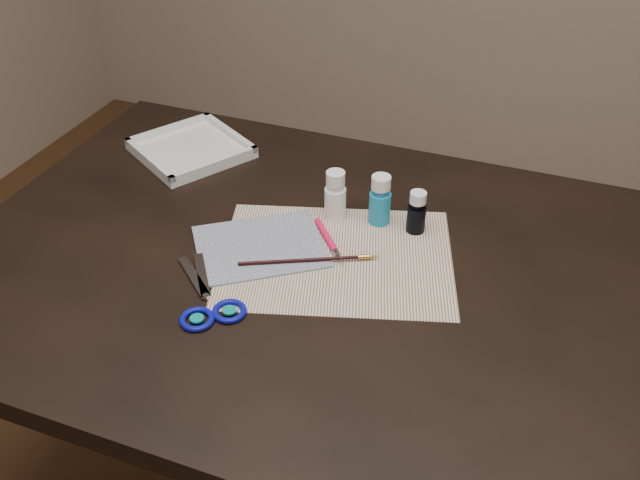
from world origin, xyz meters
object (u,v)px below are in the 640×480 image
(paint_bottle_white, at_px, (335,195))
(palette_tray, at_px, (191,148))
(paper, at_px, (336,258))
(paint_bottle_navy, at_px, (417,212))
(paint_bottle_cyan, at_px, (380,200))
(scissors, at_px, (198,290))
(canvas, at_px, (260,246))

(paint_bottle_white, distance_m, palette_tray, 0.40)
(paper, distance_m, paint_bottle_navy, 0.17)
(paper, xyz_separation_m, paint_bottle_cyan, (0.04, 0.13, 0.05))
(paper, height_order, scissors, scissors)
(paper, distance_m, scissors, 0.25)
(canvas, xyz_separation_m, paint_bottle_cyan, (0.17, 0.15, 0.05))
(paint_bottle_white, bearing_deg, canvas, -123.34)
(paint_bottle_white, bearing_deg, paper, -69.03)
(canvas, bearing_deg, paint_bottle_navy, 31.31)
(paper, bearing_deg, paint_bottle_navy, 49.88)
(scissors, bearing_deg, palette_tray, -18.32)
(paint_bottle_white, distance_m, paint_bottle_navy, 0.15)
(paper, xyz_separation_m, paint_bottle_navy, (0.11, 0.13, 0.04))
(paint_bottle_white, bearing_deg, palette_tray, 162.31)
(paint_bottle_cyan, distance_m, scissors, 0.38)
(paint_bottle_white, relative_size, palette_tray, 0.47)
(palette_tray, bearing_deg, canvas, -42.39)
(paint_bottle_white, distance_m, paint_bottle_cyan, 0.08)
(canvas, relative_size, palette_tray, 1.07)
(paint_bottle_navy, distance_m, palette_tray, 0.54)
(canvas, distance_m, scissors, 0.16)
(paint_bottle_cyan, xyz_separation_m, paint_bottle_navy, (0.07, -0.00, -0.01))
(canvas, relative_size, paint_bottle_white, 2.28)
(canvas, bearing_deg, scissors, -106.01)
(scissors, relative_size, palette_tray, 1.02)
(paper, xyz_separation_m, palette_tray, (-0.42, 0.24, 0.01))
(canvas, xyz_separation_m, paint_bottle_white, (0.09, 0.14, 0.05))
(canvas, xyz_separation_m, paint_bottle_navy, (0.25, 0.15, 0.04))
(scissors, bearing_deg, paint_bottle_white, -73.86)
(paint_bottle_white, relative_size, paint_bottle_cyan, 0.99)
(canvas, height_order, paint_bottle_cyan, paint_bottle_cyan)
(canvas, distance_m, paint_bottle_cyan, 0.24)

